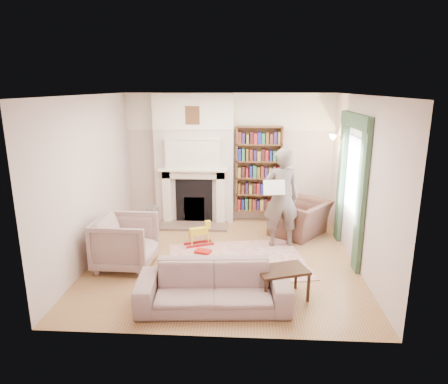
# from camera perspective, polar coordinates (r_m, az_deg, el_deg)

# --- Properties ---
(floor) EXTENTS (4.50, 4.50, 0.00)m
(floor) POSITION_cam_1_polar(r_m,az_deg,el_deg) (7.10, -0.12, -9.53)
(floor) COLOR brown
(floor) RESTS_ON ground
(ceiling) EXTENTS (4.50, 4.50, 0.00)m
(ceiling) POSITION_cam_1_polar(r_m,az_deg,el_deg) (6.47, -0.13, 13.69)
(ceiling) COLOR white
(ceiling) RESTS_ON wall_back
(wall_back) EXTENTS (4.50, 0.00, 4.50)m
(wall_back) POSITION_cam_1_polar(r_m,az_deg,el_deg) (8.85, 0.75, 4.89)
(wall_back) COLOR beige
(wall_back) RESTS_ON floor
(wall_front) EXTENTS (4.50, 0.00, 4.50)m
(wall_front) POSITION_cam_1_polar(r_m,az_deg,el_deg) (4.49, -1.85, -5.10)
(wall_front) COLOR beige
(wall_front) RESTS_ON floor
(wall_left) EXTENTS (0.00, 4.50, 4.50)m
(wall_left) POSITION_cam_1_polar(r_m,az_deg,el_deg) (7.14, -18.46, 1.69)
(wall_left) COLOR beige
(wall_left) RESTS_ON floor
(wall_right) EXTENTS (0.00, 4.50, 4.50)m
(wall_right) POSITION_cam_1_polar(r_m,az_deg,el_deg) (6.89, 18.90, 1.20)
(wall_right) COLOR beige
(wall_right) RESTS_ON floor
(fireplace) EXTENTS (1.70, 0.58, 2.80)m
(fireplace) POSITION_cam_1_polar(r_m,az_deg,el_deg) (8.72, -4.25, 4.61)
(fireplace) COLOR beige
(fireplace) RESTS_ON floor
(bookcase) EXTENTS (1.00, 0.24, 1.85)m
(bookcase) POSITION_cam_1_polar(r_m,az_deg,el_deg) (8.76, 4.97, 3.23)
(bookcase) COLOR brown
(bookcase) RESTS_ON floor
(window) EXTENTS (0.02, 0.90, 1.30)m
(window) POSITION_cam_1_polar(r_m,az_deg,el_deg) (7.25, 18.00, 2.33)
(window) COLOR silver
(window) RESTS_ON wall_right
(curtain_left) EXTENTS (0.07, 0.32, 2.40)m
(curtain_left) POSITION_cam_1_polar(r_m,az_deg,el_deg) (6.65, 19.01, -1.08)
(curtain_left) COLOR #2E4830
(curtain_left) RESTS_ON floor
(curtain_right) EXTENTS (0.07, 0.32, 2.40)m
(curtain_right) POSITION_cam_1_polar(r_m,az_deg,el_deg) (7.96, 16.39, 1.68)
(curtain_right) COLOR #2E4830
(curtain_right) RESTS_ON floor
(pelmet) EXTENTS (0.09, 1.70, 0.24)m
(pelmet) POSITION_cam_1_polar(r_m,az_deg,el_deg) (7.11, 18.25, 9.67)
(pelmet) COLOR #2E4830
(pelmet) RESTS_ON wall_right
(wall_sconce) EXTENTS (0.20, 0.24, 0.24)m
(wall_sconce) POSITION_cam_1_polar(r_m,az_deg,el_deg) (8.19, 14.97, 7.12)
(wall_sconce) COLOR gold
(wall_sconce) RESTS_ON wall_right
(rug) EXTENTS (2.62, 2.20, 0.01)m
(rug) POSITION_cam_1_polar(r_m,az_deg,el_deg) (7.01, 1.92, -9.81)
(rug) COLOR beige
(rug) RESTS_ON floor
(armchair_reading) EXTENTS (1.40, 1.42, 0.70)m
(armchair_reading) POSITION_cam_1_polar(r_m,az_deg,el_deg) (8.24, 10.82, -3.68)
(armchair_reading) COLOR #4A2B27
(armchair_reading) RESTS_ON floor
(armchair_left) EXTENTS (0.97, 0.95, 0.86)m
(armchair_left) POSITION_cam_1_polar(r_m,az_deg,el_deg) (6.87, -13.87, -6.96)
(armchair_left) COLOR #B2A293
(armchair_left) RESTS_ON floor
(sofa) EXTENTS (2.11, 0.94, 0.60)m
(sofa) POSITION_cam_1_polar(r_m,az_deg,el_deg) (5.57, -1.53, -13.35)
(sofa) COLOR gray
(sofa) RESTS_ON floor
(man_reading) EXTENTS (0.73, 0.53, 1.87)m
(man_reading) POSITION_cam_1_polar(r_m,az_deg,el_deg) (7.45, 8.18, -0.84)
(man_reading) COLOR #5E534B
(man_reading) RESTS_ON floor
(newspaper) EXTENTS (0.40, 0.16, 0.26)m
(newspaper) POSITION_cam_1_polar(r_m,az_deg,el_deg) (7.18, 7.19, 0.65)
(newspaper) COLOR white
(newspaper) RESTS_ON man_reading
(coffee_table) EXTENTS (0.81, 0.66, 0.45)m
(coffee_table) POSITION_cam_1_polar(r_m,az_deg,el_deg) (5.87, 8.22, -12.78)
(coffee_table) COLOR #331F12
(coffee_table) RESTS_ON floor
(paraffin_heater) EXTENTS (0.31, 0.31, 0.55)m
(paraffin_heater) POSITION_cam_1_polar(r_m,az_deg,el_deg) (8.35, -10.09, -3.93)
(paraffin_heater) COLOR #9DA0A4
(paraffin_heater) RESTS_ON floor
(rocking_horse) EXTENTS (0.58, 0.42, 0.47)m
(rocking_horse) POSITION_cam_1_polar(r_m,az_deg,el_deg) (7.59, -3.63, -5.98)
(rocking_horse) COLOR yellow
(rocking_horse) RESTS_ON rug
(board_game) EXTENTS (0.40, 0.40, 0.03)m
(board_game) POSITION_cam_1_polar(r_m,az_deg,el_deg) (7.02, -4.57, -9.63)
(board_game) COLOR gold
(board_game) RESTS_ON rug
(game_box_lid) EXTENTS (0.31, 0.25, 0.05)m
(game_box_lid) POSITION_cam_1_polar(r_m,az_deg,el_deg) (7.31, -3.01, -8.49)
(game_box_lid) COLOR #A81613
(game_box_lid) RESTS_ON rug
(comic_annuals) EXTENTS (0.41, 0.36, 0.02)m
(comic_annuals) POSITION_cam_1_polar(r_m,az_deg,el_deg) (6.71, 2.08, -10.90)
(comic_annuals) COLOR red
(comic_annuals) RESTS_ON rug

